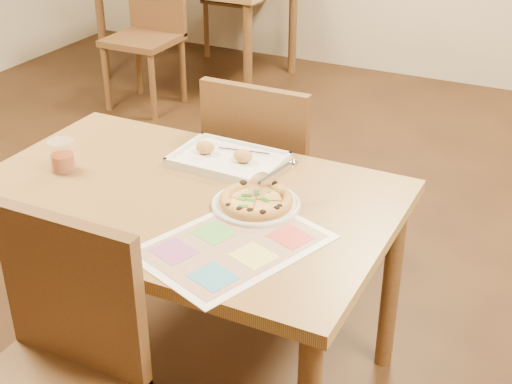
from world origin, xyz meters
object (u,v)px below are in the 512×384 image
at_px(dining_table, 181,218).
at_px(glass_tumbler, 63,158).
at_px(appetizer_tray, 228,160).
at_px(chair_far, 265,162).
at_px(bg_chair_near, 150,18).
at_px(menu, 233,245).
at_px(plate, 256,205).
at_px(pizza, 256,200).
at_px(pizza_cutter, 271,178).
at_px(chair_near, 54,351).

distance_m(dining_table, glass_tumbler, 0.44).
distance_m(appetizer_tray, glass_tumbler, 0.53).
height_order(chair_far, bg_chair_near, same).
height_order(dining_table, menu, menu).
xyz_separation_m(plate, glass_tumbler, (-0.67, -0.06, 0.04)).
bearing_deg(dining_table, pizza, 6.12).
height_order(dining_table, appetizer_tray, appetizer_tray).
bearing_deg(pizza_cutter, chair_near, -167.01).
bearing_deg(appetizer_tray, plate, -45.75).
xyz_separation_m(chair_far, bg_chair_near, (-1.60, 1.60, 0.00)).
distance_m(bg_chair_near, pizza_cutter, 2.84).
bearing_deg(dining_table, glass_tumbler, -176.17).
bearing_deg(pizza_cutter, appetizer_tray, 89.12).
distance_m(plate, pizza_cutter, 0.09).
xyz_separation_m(plate, pizza_cutter, (0.03, 0.05, 0.08)).
distance_m(bg_chair_near, glass_tumbler, 2.53).
xyz_separation_m(chair_near, bg_chair_near, (-1.60, 2.80, 0.00)).
bearing_deg(chair_near, chair_far, 90.00).
bearing_deg(pizza_cutter, plate, -175.17).
bearing_deg(glass_tumbler, chair_far, 56.26).
bearing_deg(menu, pizza_cutter, 92.52).
height_order(dining_table, glass_tumbler, glass_tumbler).
bearing_deg(plate, pizza_cutter, 60.06).
distance_m(glass_tumbler, menu, 0.72).
distance_m(pizza_cutter, appetizer_tray, 0.30).
bearing_deg(bg_chair_near, chair_near, -60.26).
distance_m(pizza_cutter, menu, 0.27).
distance_m(dining_table, plate, 0.26).
bearing_deg(glass_tumbler, dining_table, 3.83).
xyz_separation_m(chair_near, chair_far, (-0.00, 1.20, 0.00)).
height_order(chair_far, appetizer_tray, chair_far).
height_order(chair_far, pizza_cutter, chair_far).
bearing_deg(menu, dining_table, 147.06).
distance_m(plate, pizza, 0.02).
height_order(bg_chair_near, pizza_cutter, bg_chair_near).
bearing_deg(chair_far, bg_chair_near, -44.94).
height_order(bg_chair_near, appetizer_tray, bg_chair_near).
xyz_separation_m(chair_near, plate, (0.25, 0.63, 0.16)).
distance_m(chair_near, chair_far, 1.20).
bearing_deg(pizza_cutter, chair_far, 62.26).
height_order(plate, pizza_cutter, pizza_cutter).
bearing_deg(chair_far, glass_tumbler, 56.26).
height_order(dining_table, chair_near, chair_near).
bearing_deg(appetizer_tray, chair_far, 95.22).
bearing_deg(menu, chair_near, -124.15).
height_order(bg_chair_near, glass_tumbler, bg_chair_near).
xyz_separation_m(plate, appetizer_tray, (-0.21, 0.22, 0.01)).
distance_m(pizza, glass_tumbler, 0.67).
relative_size(bg_chair_near, plate, 1.80).
relative_size(plate, menu, 0.54).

